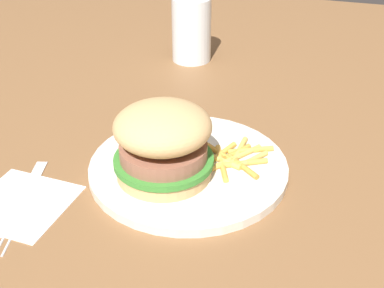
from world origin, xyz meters
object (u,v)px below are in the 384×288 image
sandwich (163,142)px  drink_glass (191,33)px  fries_pile (235,158)px  fork (20,202)px  plate (192,168)px  napkin (21,203)px

sandwich → drink_glass: size_ratio=1.04×
fries_pile → fork: 0.27m
fries_pile → drink_glass: 0.37m
plate → drink_glass: size_ratio=2.16×
plate → napkin: (0.12, -0.17, -0.01)m
napkin → fork: size_ratio=0.64×
napkin → drink_glass: drink_glass is taller
napkin → fork: 0.00m
plate → fries_pile: fries_pile is taller
fork → drink_glass: size_ratio=1.47×
sandwich → fork: 0.18m
plate → drink_glass: drink_glass is taller
napkin → fork: (0.00, 0.00, 0.00)m
plate → fries_pile: size_ratio=2.45×
plate → drink_glass: (-0.36, -0.11, 0.04)m
sandwich → drink_glass: 0.40m
drink_glass → fries_pile: bearing=25.2°
sandwich → fries_pile: sandwich is taller
sandwich → drink_glass: (-0.39, -0.08, -0.01)m
napkin → drink_glass: 0.48m
fries_pile → napkin: bearing=-57.1°
fries_pile → napkin: (0.14, -0.22, -0.01)m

